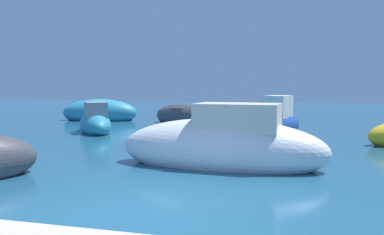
% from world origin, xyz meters
% --- Properties ---
extents(ground, '(80.00, 80.00, 0.00)m').
position_xyz_m(ground, '(0.00, 0.00, 0.00)').
color(ground, '#1E5170').
extents(moored_boat_0, '(2.87, 3.34, 1.51)m').
position_xyz_m(moored_boat_0, '(-5.89, 9.68, 0.39)').
color(moored_boat_0, teal).
rests_on(moored_boat_0, ground).
extents(moored_boat_1, '(5.17, 1.94, 1.87)m').
position_xyz_m(moored_boat_1, '(0.56, 4.00, 0.50)').
color(moored_boat_1, white).
rests_on(moored_boat_1, ground).
extents(moored_boat_3, '(4.21, 3.25, 1.32)m').
position_xyz_m(moored_boat_3, '(-3.29, 14.08, 0.37)').
color(moored_boat_3, '#3F3F47').
rests_on(moored_boat_3, ground).
extents(moored_boat_5, '(4.36, 2.37, 1.52)m').
position_xyz_m(moored_boat_5, '(-8.40, 14.88, 0.42)').
color(moored_boat_5, teal).
rests_on(moored_boat_5, ground).
extents(moored_boat_6, '(2.08, 3.32, 1.77)m').
position_xyz_m(moored_boat_6, '(1.50, 11.47, 0.44)').
color(moored_boat_6, '#1E479E').
rests_on(moored_boat_6, ground).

